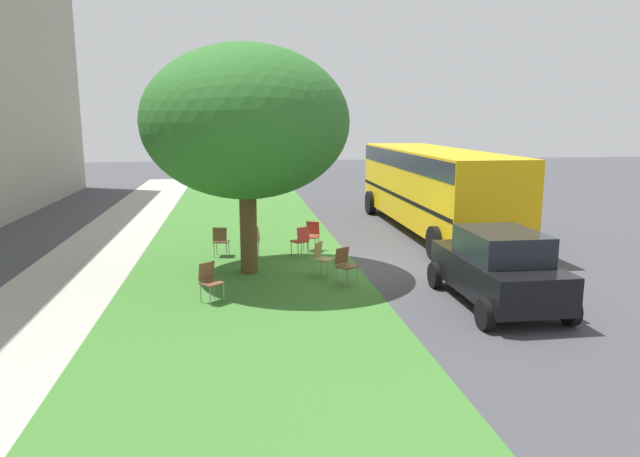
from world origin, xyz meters
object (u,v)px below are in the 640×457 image
object	(u,v)px
chair_5	(210,279)
school_bus	(433,182)
chair_1	(322,256)
chair_6	(252,240)
chair_2	(301,239)
parked_car	(498,267)
chair_3	(221,239)
chair_4	(345,263)
street_tree	(246,123)
chair_0	(312,234)

from	to	relation	value
chair_5	school_bus	distance (m)	10.27
chair_1	chair_6	distance (m)	2.81
chair_2	chair_5	bearing A→B (deg)	147.99
chair_1	chair_2	xyz separation A→B (m)	(2.18, 0.28, 0.00)
parked_car	chair_1	bearing A→B (deg)	49.95
chair_5	chair_1	bearing A→B (deg)	-57.60
chair_3	school_bus	distance (m)	7.90
chair_1	parked_car	size ratio (longest dim) A/B	0.24
chair_4	parked_car	distance (m)	3.60
street_tree	chair_1	size ratio (longest dim) A/B	6.55
chair_4	street_tree	bearing A→B (deg)	58.80
chair_0	chair_4	size ratio (longest dim) A/B	1.00
chair_2	chair_3	world-z (taller)	same
chair_0	chair_4	distance (m)	3.66
chair_4	parked_car	world-z (taller)	parked_car
chair_5	parked_car	bearing A→B (deg)	-100.26
chair_0	chair_3	distance (m)	2.74
chair_2	chair_4	distance (m)	3.01
chair_0	chair_2	bearing A→B (deg)	150.60
street_tree	parked_car	size ratio (longest dim) A/B	1.56
chair_0	chair_5	distance (m)	5.43
street_tree	chair_5	xyz separation A→B (m)	(-2.36, 0.91, -3.32)
chair_3	chair_5	distance (m)	4.20
chair_5	school_bus	world-z (taller)	school_bus
street_tree	chair_5	bearing A→B (deg)	158.94
street_tree	chair_1	world-z (taller)	street_tree
chair_1	chair_2	world-z (taller)	same
chair_3	chair_4	size ratio (longest dim) A/B	1.00
street_tree	chair_0	xyz separation A→B (m)	(2.27, -1.94, -3.32)
chair_4	parked_car	size ratio (longest dim) A/B	0.24
street_tree	chair_3	world-z (taller)	street_tree
street_tree	school_bus	world-z (taller)	street_tree
chair_2	parked_car	size ratio (longest dim) A/B	0.24
chair_5	parked_car	distance (m)	6.19
street_tree	chair_1	xyz separation A→B (m)	(-0.63, -1.81, -3.32)
chair_6	chair_1	bearing A→B (deg)	-142.98
school_bus	chair_5	bearing A→B (deg)	133.30
school_bus	chair_3	bearing A→B (deg)	110.98
chair_5	school_bus	bearing A→B (deg)	-46.70
chair_2	chair_6	xyz separation A→B (m)	(0.07, 1.41, 0.00)
chair_1	chair_4	xyz separation A→B (m)	(-0.74, -0.45, 0.00)
chair_2	chair_6	world-z (taller)	same
chair_1	chair_6	bearing A→B (deg)	37.02
chair_1	chair_0	bearing A→B (deg)	-2.47
street_tree	chair_4	distance (m)	4.25
street_tree	parked_car	distance (m)	6.92
chair_0	chair_5	xyz separation A→B (m)	(-4.63, 2.85, 0.00)
chair_2	chair_6	size ratio (longest dim) A/B	1.00
chair_0	parked_car	distance (m)	6.59
chair_0	school_bus	world-z (taller)	school_bus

